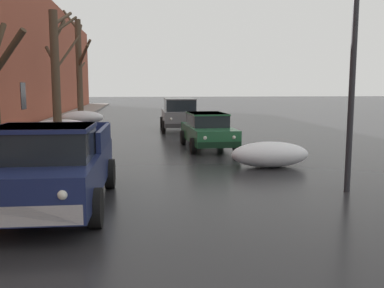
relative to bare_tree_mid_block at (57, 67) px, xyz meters
name	(u,v)px	position (x,y,z in m)	size (l,w,h in m)	color
left_sidewalk_slab	(19,140)	(-1.46, -1.87, -3.37)	(2.48, 80.00, 0.14)	gray
snow_bank_near_corner_left	(55,130)	(-0.28, 0.35, -3.16)	(2.39, 1.35, 0.67)	white
snow_bank_along_left_kerb	(270,155)	(8.06, -9.24, -3.06)	(2.43, 1.26, 0.79)	white
snow_bank_mid_block_left	(62,128)	(0.09, 0.32, -3.04)	(2.94, 0.95, 0.83)	white
snow_bank_near_corner_right	(192,116)	(7.94, 9.95, -3.17)	(2.30, 0.95, 0.64)	white
snow_bank_along_right_kerb	(82,118)	(0.23, 6.99, -3.01)	(2.73, 1.46, 0.88)	white
bare_tree_mid_block	(57,67)	(0.00, 0.00, 0.00)	(1.76, 2.62, 6.44)	#4C3D2D
bare_tree_far_down_block	(79,67)	(-0.01, 8.25, 0.38)	(2.25, 3.57, 7.79)	#4C3D2D
pickup_truck_darkblue_approaching_near_lane	(52,166)	(2.25, -13.08, -2.56)	(2.31, 5.07, 1.76)	navy
sedan_green_parked_kerbside_close	(208,129)	(6.76, -4.90, -2.69)	(1.97, 4.43, 1.42)	#1E5633
suv_grey_parked_kerbside_mid	(179,113)	(6.27, 2.29, -2.45)	(2.14, 4.68, 1.82)	slate
street_lamp_post	(355,34)	(8.94, -12.51, 0.23)	(0.44, 0.24, 6.62)	#28282D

